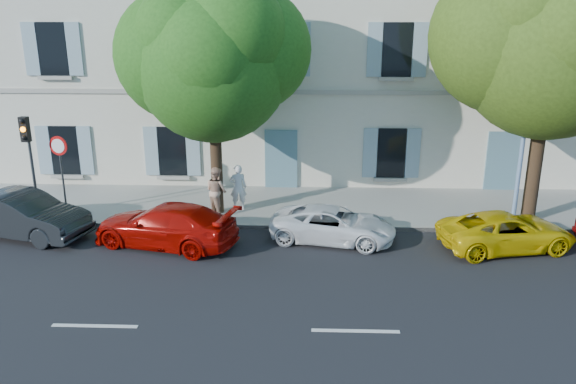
{
  "coord_description": "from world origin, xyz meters",
  "views": [
    {
      "loc": [
        -1.13,
        -15.23,
        6.85
      ],
      "look_at": [
        -1.75,
        2.0,
        1.4
      ],
      "focal_mm": 35.0,
      "sensor_mm": 36.0,
      "label": 1
    }
  ],
  "objects_px": {
    "car_white_coupe": "(333,225)",
    "tree_right": "(551,48)",
    "traffic_light": "(28,146)",
    "tree_left": "(213,65)",
    "car_red_coupe": "(165,225)",
    "car_dark_sedan": "(22,215)",
    "pedestrian_b": "(216,191)",
    "road_sign": "(60,159)",
    "pedestrian_a": "(238,187)",
    "street_lamp": "(530,98)",
    "car_yellow_supercar": "(507,231)"
  },
  "relations": [
    {
      "from": "car_red_coupe",
      "to": "traffic_light",
      "type": "relative_size",
      "value": 1.28
    },
    {
      "from": "car_yellow_supercar",
      "to": "tree_right",
      "type": "height_order",
      "value": "tree_right"
    },
    {
      "from": "car_dark_sedan",
      "to": "road_sign",
      "type": "height_order",
      "value": "road_sign"
    },
    {
      "from": "car_red_coupe",
      "to": "tree_left",
      "type": "distance_m",
      "value": 5.49
    },
    {
      "from": "car_yellow_supercar",
      "to": "pedestrian_b",
      "type": "xyz_separation_m",
      "value": [
        -9.24,
        2.4,
        0.44
      ]
    },
    {
      "from": "road_sign",
      "to": "car_white_coupe",
      "type": "bearing_deg",
      "value": -9.32
    },
    {
      "from": "tree_right",
      "to": "road_sign",
      "type": "xyz_separation_m",
      "value": [
        -15.93,
        -0.28,
        -3.66
      ]
    },
    {
      "from": "car_red_coupe",
      "to": "pedestrian_a",
      "type": "height_order",
      "value": "pedestrian_a"
    },
    {
      "from": "car_white_coupe",
      "to": "traffic_light",
      "type": "height_order",
      "value": "traffic_light"
    },
    {
      "from": "tree_right",
      "to": "traffic_light",
      "type": "bearing_deg",
      "value": -178.29
    },
    {
      "from": "pedestrian_b",
      "to": "car_white_coupe",
      "type": "bearing_deg",
      "value": -163.46
    },
    {
      "from": "traffic_light",
      "to": "tree_right",
      "type": "bearing_deg",
      "value": 1.71
    },
    {
      "from": "car_dark_sedan",
      "to": "tree_left",
      "type": "height_order",
      "value": "tree_left"
    },
    {
      "from": "traffic_light",
      "to": "street_lamp",
      "type": "height_order",
      "value": "street_lamp"
    },
    {
      "from": "car_dark_sedan",
      "to": "street_lamp",
      "type": "relative_size",
      "value": 0.6
    },
    {
      "from": "car_dark_sedan",
      "to": "road_sign",
      "type": "relative_size",
      "value": 1.55
    },
    {
      "from": "car_yellow_supercar",
      "to": "pedestrian_a",
      "type": "height_order",
      "value": "pedestrian_a"
    },
    {
      "from": "car_dark_sedan",
      "to": "tree_right",
      "type": "bearing_deg",
      "value": -68.29
    },
    {
      "from": "car_white_coupe",
      "to": "tree_right",
      "type": "bearing_deg",
      "value": -64.06
    },
    {
      "from": "traffic_light",
      "to": "pedestrian_b",
      "type": "distance_m",
      "value": 6.39
    },
    {
      "from": "tree_right",
      "to": "road_sign",
      "type": "height_order",
      "value": "tree_right"
    },
    {
      "from": "car_dark_sedan",
      "to": "tree_right",
      "type": "distance_m",
      "value": 17.58
    },
    {
      "from": "car_red_coupe",
      "to": "tree_left",
      "type": "relative_size",
      "value": 0.57
    },
    {
      "from": "car_red_coupe",
      "to": "car_yellow_supercar",
      "type": "bearing_deg",
      "value": 105.61
    },
    {
      "from": "tree_left",
      "to": "pedestrian_b",
      "type": "distance_m",
      "value": 4.28
    },
    {
      "from": "street_lamp",
      "to": "pedestrian_b",
      "type": "height_order",
      "value": "street_lamp"
    },
    {
      "from": "road_sign",
      "to": "tree_left",
      "type": "bearing_deg",
      "value": 7.16
    },
    {
      "from": "road_sign",
      "to": "pedestrian_b",
      "type": "xyz_separation_m",
      "value": [
        5.19,
        0.44,
        -1.2
      ]
    },
    {
      "from": "tree_right",
      "to": "pedestrian_a",
      "type": "xyz_separation_m",
      "value": [
        -10.04,
        0.7,
        -4.89
      ]
    },
    {
      "from": "car_red_coupe",
      "to": "pedestrian_b",
      "type": "relative_size",
      "value": 2.65
    },
    {
      "from": "traffic_light",
      "to": "pedestrian_b",
      "type": "xyz_separation_m",
      "value": [
        6.13,
        0.66,
        -1.7
      ]
    },
    {
      "from": "traffic_light",
      "to": "tree_left",
      "type": "bearing_deg",
      "value": 8.11
    },
    {
      "from": "tree_left",
      "to": "pedestrian_b",
      "type": "xyz_separation_m",
      "value": [
        -0.0,
        -0.21,
        -4.28
      ]
    },
    {
      "from": "tree_left",
      "to": "pedestrian_b",
      "type": "bearing_deg",
      "value": -90.36
    },
    {
      "from": "pedestrian_b",
      "to": "traffic_light",
      "type": "bearing_deg",
      "value": 48.77
    },
    {
      "from": "car_yellow_supercar",
      "to": "traffic_light",
      "type": "relative_size",
      "value": 1.16
    },
    {
      "from": "car_red_coupe",
      "to": "road_sign",
      "type": "bearing_deg",
      "value": -102.09
    },
    {
      "from": "car_dark_sedan",
      "to": "tree_right",
      "type": "relative_size",
      "value": 0.5
    },
    {
      "from": "car_dark_sedan",
      "to": "tree_right",
      "type": "height_order",
      "value": "tree_right"
    },
    {
      "from": "road_sign",
      "to": "tree_right",
      "type": "bearing_deg",
      "value": 1.02
    },
    {
      "from": "car_dark_sedan",
      "to": "traffic_light",
      "type": "xyz_separation_m",
      "value": [
        -0.15,
        1.28,
        1.98
      ]
    },
    {
      "from": "car_white_coupe",
      "to": "street_lamp",
      "type": "distance_m",
      "value": 7.38
    },
    {
      "from": "street_lamp",
      "to": "car_white_coupe",
      "type": "bearing_deg",
      "value": -167.25
    },
    {
      "from": "car_dark_sedan",
      "to": "pedestrian_b",
      "type": "relative_size",
      "value": 2.59
    },
    {
      "from": "car_white_coupe",
      "to": "traffic_light",
      "type": "distance_m",
      "value": 10.43
    },
    {
      "from": "tree_left",
      "to": "pedestrian_b",
      "type": "relative_size",
      "value": 4.67
    },
    {
      "from": "car_dark_sedan",
      "to": "pedestrian_a",
      "type": "xyz_separation_m",
      "value": [
        6.67,
        2.49,
        0.25
      ]
    },
    {
      "from": "car_dark_sedan",
      "to": "pedestrian_a",
      "type": "height_order",
      "value": "pedestrian_a"
    },
    {
      "from": "car_white_coupe",
      "to": "road_sign",
      "type": "height_order",
      "value": "road_sign"
    },
    {
      "from": "tree_right",
      "to": "tree_left",
      "type": "bearing_deg",
      "value": 178.03
    }
  ]
}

